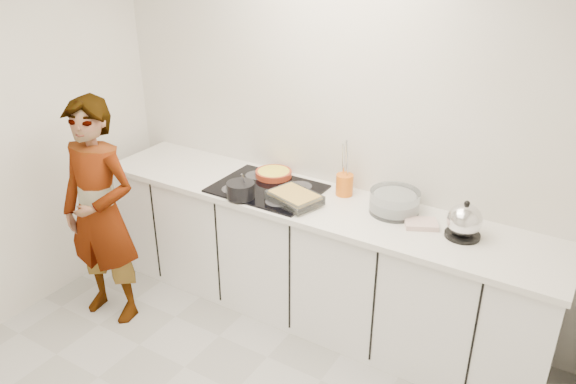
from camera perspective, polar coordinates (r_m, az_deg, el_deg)
The scene contains 12 objects.
wall_back at distance 3.84m, azimuth 4.98°, elevation 6.21°, with size 3.60×0.00×2.60m, color white.
base_cabinets at distance 3.96m, azimuth 2.38°, elevation -7.00°, with size 3.20×0.58×0.87m, color white.
countertop at distance 3.74m, azimuth 2.51°, elevation -1.10°, with size 3.24×0.64×0.04m, color white.
hob at distance 3.88m, azimuth -2.14°, elevation 0.36°, with size 0.72×0.54×0.01m, color black.
tart_dish at distance 4.04m, azimuth -1.47°, elevation 1.91°, with size 0.28×0.28×0.04m.
saucepan at distance 3.72m, azimuth -4.83°, elevation 0.20°, with size 0.22×0.22×0.18m.
baking_dish at distance 3.65m, azimuth 0.67°, elevation -0.54°, with size 0.38×0.32×0.06m.
mixing_bowl at distance 3.60m, azimuth 10.76°, elevation -1.08°, with size 0.34×0.34×0.15m.
tea_towel at distance 3.50m, azimuth 13.37°, elevation -3.15°, with size 0.19×0.14×0.03m, color white.
kettle at distance 3.41m, azimuth 17.47°, elevation -2.90°, with size 0.25×0.25×0.23m.
utensil_crock at distance 3.79m, azimuth 5.76°, elevation 0.74°, with size 0.12×0.12×0.15m, color orange.
cook at distance 3.99m, azimuth -18.54°, elevation -2.07°, with size 0.59×0.38×1.61m, color white.
Camera 1 is at (1.62, -1.65, 2.56)m, focal length 35.00 mm.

